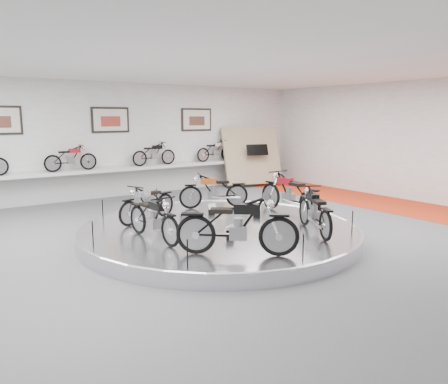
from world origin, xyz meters
TOP-DOWN VIEW (x-y plane):
  - floor at (0.00, 0.00)m, footprint 16.00×16.00m
  - ceiling at (0.00, 0.00)m, footprint 16.00×16.00m
  - wall_back at (0.00, 7.00)m, footprint 16.00×0.00m
  - wall_right at (8.00, 0.00)m, footprint 0.00×14.00m
  - orange_carpet_strip at (6.80, 0.00)m, footprint 2.40×12.60m
  - dado_band at (0.00, 6.98)m, footprint 15.68×0.04m
  - display_platform at (0.00, 0.30)m, footprint 6.40×6.40m
  - platform_rim at (0.00, 0.30)m, footprint 6.40×6.40m
  - shelf at (0.00, 6.70)m, footprint 11.00×0.55m
  - poster_center at (0.00, 6.96)m, footprint 1.35×0.06m
  - poster_right at (3.50, 6.96)m, footprint 1.35×0.06m
  - display_panel at (5.60, 6.10)m, footprint 2.56×1.52m
  - shelf_bike_b at (-1.50, 6.70)m, footprint 1.22×0.43m
  - shelf_bike_c at (1.50, 6.70)m, footprint 1.22×0.43m
  - shelf_bike_d at (4.20, 6.70)m, footprint 1.22×0.43m
  - bike_a at (2.24, 0.35)m, footprint 0.66×1.85m
  - bike_b at (1.03, 2.08)m, footprint 1.75×1.17m
  - bike_c at (-1.17, 1.68)m, footprint 1.63×1.04m
  - bike_d at (-1.79, 0.10)m, footprint 0.69×1.65m
  - bike_e at (-0.99, -1.69)m, footprint 1.88×1.74m
  - bike_f at (1.33, -1.39)m, footprint 1.29×1.76m

SIDE VIEW (x-z plane):
  - floor at x=0.00m, z-range 0.00..0.00m
  - orange_carpet_strip at x=6.80m, z-range 0.00..0.01m
  - display_platform at x=0.00m, z-range 0.00..0.30m
  - platform_rim at x=0.00m, z-range 0.22..0.32m
  - dado_band at x=0.00m, z-range 0.00..1.10m
  - bike_c at x=-1.17m, z-range 0.30..1.21m
  - bike_d at x=-1.79m, z-range 0.30..1.25m
  - bike_b at x=1.03m, z-range 0.30..1.27m
  - bike_f at x=1.33m, z-range 0.30..1.28m
  - bike_a at x=2.24m, z-range 0.30..1.38m
  - bike_e at x=-0.99m, z-range 0.30..1.42m
  - shelf at x=0.00m, z-range 0.95..1.05m
  - display_panel at x=5.60m, z-range 0.10..2.40m
  - shelf_bike_b at x=-1.50m, z-range 1.05..1.78m
  - shelf_bike_c at x=1.50m, z-range 1.05..1.78m
  - shelf_bike_d at x=4.20m, z-range 1.05..1.78m
  - wall_back at x=0.00m, z-range -6.00..10.00m
  - wall_right at x=8.00m, z-range -5.00..9.00m
  - poster_center at x=0.00m, z-range 2.26..3.14m
  - poster_right at x=3.50m, z-range 2.26..3.14m
  - ceiling at x=0.00m, z-range 4.00..4.00m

